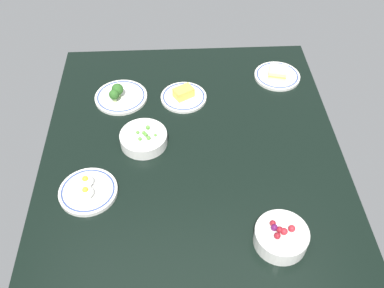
# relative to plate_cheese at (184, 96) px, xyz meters

# --- Properties ---
(dining_table) EXTENTS (1.24, 1.07, 0.04)m
(dining_table) POSITION_rel_plate_cheese_xyz_m (0.27, 0.02, -0.03)
(dining_table) COLOR black
(dining_table) RESTS_ON ground
(plate_cheese) EXTENTS (0.18, 0.18, 0.05)m
(plate_cheese) POSITION_rel_plate_cheese_xyz_m (0.00, 0.00, 0.00)
(plate_cheese) COLOR white
(plate_cheese) RESTS_ON dining_table
(bowl_berries) EXTENTS (0.16, 0.16, 0.08)m
(bowl_berries) POSITION_rel_plate_cheese_xyz_m (0.67, 0.26, 0.02)
(bowl_berries) COLOR white
(bowl_berries) RESTS_ON dining_table
(plate_broccoli) EXTENTS (0.21, 0.21, 0.07)m
(plate_broccoli) POSITION_rel_plate_cheese_xyz_m (-0.01, -0.25, 0.00)
(plate_broccoli) COLOR white
(plate_broccoli) RESTS_ON dining_table
(bowl_peas) EXTENTS (0.17, 0.17, 0.06)m
(bowl_peas) POSITION_rel_plate_cheese_xyz_m (0.24, -0.15, 0.01)
(bowl_peas) COLOR white
(bowl_peas) RESTS_ON dining_table
(plate_sandwich) EXTENTS (0.19, 0.19, 0.04)m
(plate_sandwich) POSITION_rel_plate_cheese_xyz_m (-0.12, 0.40, 0.00)
(plate_sandwich) COLOR white
(plate_sandwich) RESTS_ON dining_table
(plate_eggs) EXTENTS (0.19, 0.19, 0.05)m
(plate_eggs) POSITION_rel_plate_cheese_xyz_m (0.46, -0.33, 0.00)
(plate_eggs) COLOR white
(plate_eggs) RESTS_ON dining_table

